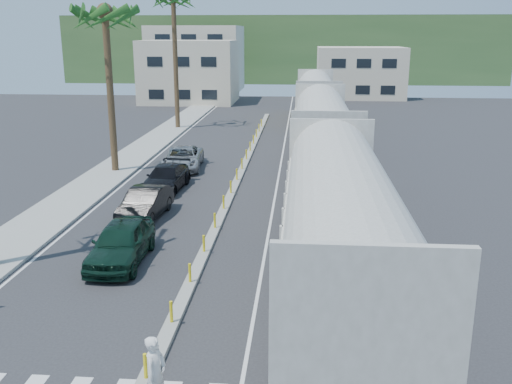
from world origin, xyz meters
TOP-DOWN VIEW (x-y plane):
  - ground at (0.00, 0.00)m, footprint 140.00×140.00m
  - sidewalk at (-8.50, 25.00)m, footprint 3.00×90.00m
  - rails at (5.00, 28.00)m, footprint 1.56×100.00m
  - median at (0.00, 19.96)m, footprint 0.45×60.00m
  - lane_markings at (-2.15, 25.00)m, footprint 9.42×90.00m
  - freight_train at (5.00, 21.27)m, footprint 3.00×60.94m
  - palm_trees at (-8.10, 22.70)m, footprint 3.50×37.20m
  - buildings at (-6.41, 71.66)m, footprint 38.00×27.00m
  - hillside at (0.00, 100.00)m, footprint 80.00×20.00m
  - car_lead at (-3.14, 6.96)m, footprint 2.17×4.94m
  - car_second at (-3.70, 12.58)m, footprint 2.25×4.79m
  - car_third at (-3.90, 17.85)m, footprint 2.66×5.20m
  - car_rear at (-4.03, 23.29)m, footprint 3.29×5.68m

SIDE VIEW (x-z plane):
  - ground at x=0.00m, z-range 0.00..0.00m
  - lane_markings at x=-2.15m, z-range 0.00..0.01m
  - rails at x=5.00m, z-range 0.00..0.06m
  - sidewalk at x=-8.50m, z-range 0.00..0.15m
  - median at x=0.00m, z-range -0.34..0.51m
  - car_third at x=-3.90m, z-range 0.00..1.43m
  - car_rear at x=-4.03m, z-range 0.00..1.47m
  - car_second at x=-3.70m, z-range 0.00..1.50m
  - car_lead at x=-3.14m, z-range 0.00..1.65m
  - freight_train at x=5.00m, z-range -0.02..5.83m
  - buildings at x=-6.41m, z-range -0.64..9.36m
  - hillside at x=0.00m, z-range 0.00..12.00m
  - palm_trees at x=-8.10m, z-range 3.93..17.68m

